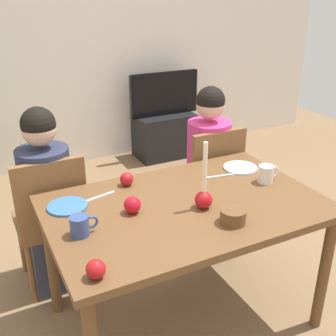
# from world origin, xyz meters

# --- Properties ---
(ground_plane) EXTENTS (7.68, 7.68, 0.00)m
(ground_plane) POSITION_xyz_m (0.00, 0.00, 0.00)
(ground_plane) COLOR brown
(back_wall) EXTENTS (6.40, 0.10, 2.60)m
(back_wall) POSITION_xyz_m (0.00, 2.60, 1.30)
(back_wall) COLOR silver
(back_wall) RESTS_ON ground
(dining_table) EXTENTS (1.40, 0.90, 0.75)m
(dining_table) POSITION_xyz_m (0.00, 0.00, 0.67)
(dining_table) COLOR brown
(dining_table) RESTS_ON ground
(chair_left) EXTENTS (0.40, 0.40, 0.90)m
(chair_left) POSITION_xyz_m (-0.58, 0.61, 0.51)
(chair_left) COLOR brown
(chair_left) RESTS_ON ground
(chair_right) EXTENTS (0.40, 0.40, 0.90)m
(chair_right) POSITION_xyz_m (0.54, 0.61, 0.51)
(chair_right) COLOR brown
(chair_right) RESTS_ON ground
(person_left_child) EXTENTS (0.30, 0.30, 1.17)m
(person_left_child) POSITION_xyz_m (-0.58, 0.64, 0.57)
(person_left_child) COLOR #33384C
(person_left_child) RESTS_ON ground
(person_right_child) EXTENTS (0.30, 0.30, 1.17)m
(person_right_child) POSITION_xyz_m (0.54, 0.64, 0.57)
(person_right_child) COLOR #33384C
(person_right_child) RESTS_ON ground
(tv_stand) EXTENTS (0.64, 0.40, 0.48)m
(tv_stand) POSITION_xyz_m (1.02, 2.30, 0.24)
(tv_stand) COLOR black
(tv_stand) RESTS_ON ground
(tv) EXTENTS (0.79, 0.05, 0.46)m
(tv) POSITION_xyz_m (1.02, 2.30, 0.71)
(tv) COLOR black
(tv) RESTS_ON tv_stand
(candle_centerpiece) EXTENTS (0.09, 0.09, 0.35)m
(candle_centerpiece) POSITION_xyz_m (0.06, -0.08, 0.82)
(candle_centerpiece) COLOR red
(candle_centerpiece) RESTS_ON dining_table
(plate_left) EXTENTS (0.20, 0.20, 0.01)m
(plate_left) POSITION_xyz_m (-0.55, 0.23, 0.76)
(plate_left) COLOR teal
(plate_left) RESTS_ON dining_table
(plate_right) EXTENTS (0.20, 0.20, 0.01)m
(plate_right) POSITION_xyz_m (0.51, 0.24, 0.76)
(plate_right) COLOR silver
(plate_right) RESTS_ON dining_table
(mug_left) EXTENTS (0.13, 0.09, 0.09)m
(mug_left) POSITION_xyz_m (-0.56, -0.04, 0.80)
(mug_left) COLOR #33477F
(mug_left) RESTS_ON dining_table
(mug_right) EXTENTS (0.13, 0.09, 0.10)m
(mug_right) POSITION_xyz_m (0.53, 0.02, 0.80)
(mug_right) COLOR silver
(mug_right) RESTS_ON dining_table
(fork_left) EXTENTS (0.18, 0.06, 0.01)m
(fork_left) POSITION_xyz_m (-0.37, 0.26, 0.75)
(fork_left) COLOR silver
(fork_left) RESTS_ON dining_table
(fork_right) EXTENTS (0.18, 0.04, 0.01)m
(fork_right) POSITION_xyz_m (0.34, 0.19, 0.75)
(fork_right) COLOR silver
(fork_right) RESTS_ON dining_table
(bowl_walnuts) EXTENTS (0.12, 0.12, 0.07)m
(bowl_walnuts) POSITION_xyz_m (0.11, -0.26, 0.78)
(bowl_walnuts) COLOR brown
(bowl_walnuts) RESTS_ON dining_table
(apple_near_candle) EXTENTS (0.09, 0.09, 0.09)m
(apple_near_candle) POSITION_xyz_m (-0.28, 0.04, 0.79)
(apple_near_candle) COLOR red
(apple_near_candle) RESTS_ON dining_table
(apple_by_left_plate) EXTENTS (0.08, 0.08, 0.08)m
(apple_by_left_plate) POSITION_xyz_m (-0.59, -0.36, 0.79)
(apple_by_left_plate) COLOR #AE1518
(apple_by_left_plate) RESTS_ON dining_table
(apple_by_right_mug) EXTENTS (0.08, 0.08, 0.08)m
(apple_by_right_mug) POSITION_xyz_m (-0.19, 0.33, 0.79)
(apple_by_right_mug) COLOR #AD151D
(apple_by_right_mug) RESTS_ON dining_table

